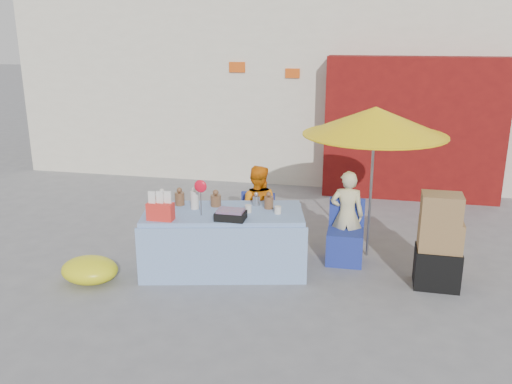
% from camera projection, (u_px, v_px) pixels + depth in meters
% --- Properties ---
extents(ground, '(80.00, 80.00, 0.00)m').
position_uv_depth(ground, '(244.00, 281.00, 6.85)').
color(ground, slate).
rests_on(ground, ground).
extents(backdrop, '(14.00, 8.00, 7.80)m').
position_uv_depth(backdrop, '(338.00, 28.00, 12.89)').
color(backdrop, silver).
rests_on(backdrop, ground).
extents(market_table, '(2.26, 1.42, 1.27)m').
position_uv_depth(market_table, '(223.00, 240.00, 7.08)').
color(market_table, '#8BAFDF').
rests_on(market_table, ground).
extents(chair_left, '(0.49, 0.48, 0.85)m').
position_uv_depth(chair_left, '(255.00, 237.00, 7.61)').
color(chair_left, navy).
rests_on(chair_left, ground).
extents(chair_right, '(0.49, 0.48, 0.85)m').
position_uv_depth(chair_right, '(345.00, 244.00, 7.35)').
color(chair_right, navy).
rests_on(chair_right, ground).
extents(vendor_orange, '(0.62, 0.48, 1.26)m').
position_uv_depth(vendor_orange, '(257.00, 209.00, 7.63)').
color(vendor_orange, orange).
rests_on(vendor_orange, ground).
extents(vendor_beige, '(0.46, 0.30, 1.25)m').
position_uv_depth(vendor_beige, '(347.00, 215.00, 7.37)').
color(vendor_beige, beige).
rests_on(vendor_beige, ground).
extents(umbrella, '(1.90, 1.90, 2.09)m').
position_uv_depth(umbrella, '(375.00, 122.00, 7.09)').
color(umbrella, gray).
rests_on(umbrella, ground).
extents(box_stack, '(0.54, 0.45, 1.19)m').
position_uv_depth(box_stack, '(439.00, 245.00, 6.56)').
color(box_stack, black).
rests_on(box_stack, ground).
extents(tarp_bundle, '(0.81, 0.69, 0.33)m').
position_uv_depth(tarp_bundle, '(90.00, 270.00, 6.78)').
color(tarp_bundle, yellow).
rests_on(tarp_bundle, ground).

